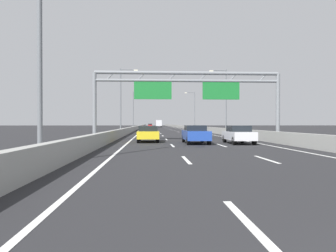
{
  "coord_description": "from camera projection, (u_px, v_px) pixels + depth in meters",
  "views": [
    {
      "loc": [
        -3.38,
        -1.5,
        1.63
      ],
      "look_at": [
        -0.11,
        58.21,
        1.1
      ],
      "focal_mm": 34.08,
      "sensor_mm": 36.0,
      "label": 1
    }
  ],
  "objects": [
    {
      "name": "lane_dash_right_6",
      "position": [
        178.0,
        132.0,
        59.2
      ],
      "size": [
        0.16,
        3.0,
        0.01
      ],
      "primitive_type": "cube",
      "color": "white",
      "rests_on": "ground_plane"
    },
    {
      "name": "lane_dash_right_8",
      "position": [
        172.0,
        130.0,
        77.18
      ],
      "size": [
        0.16,
        3.0,
        0.01
      ],
      "primitive_type": "cube",
      "color": "white",
      "rests_on": "ground_plane"
    },
    {
      "name": "edge_line_left",
      "position": [
        144.0,
        129.0,
        89.27
      ],
      "size": [
        0.16,
        176.0,
        0.01
      ],
      "primitive_type": "cube",
      "color": "white",
      "rests_on": "ground_plane"
    },
    {
      "name": "box_truck",
      "position": [
        159.0,
        123.0,
        131.94
      ],
      "size": [
        2.32,
        8.96,
        2.88
      ],
      "color": "#B21E19",
      "rests_on": "ground_plane"
    },
    {
      "name": "lane_dash_left_15",
      "position": [
        154.0,
        127.0,
        139.88
      ],
      "size": [
        0.16,
        3.0,
        0.01
      ],
      "primitive_type": "cube",
      "color": "white",
      "rests_on": "ground_plane"
    },
    {
      "name": "lane_dash_right_12",
      "position": [
        165.0,
        128.0,
        113.12
      ],
      "size": [
        0.16,
        3.0,
        0.01
      ],
      "primitive_type": "cube",
      "color": "white",
      "rests_on": "ground_plane"
    },
    {
      "name": "white_car",
      "position": [
        239.0,
        134.0,
        25.27
      ],
      "size": [
        1.74,
        4.2,
        1.45
      ],
      "color": "silver",
      "rests_on": "ground_plane"
    },
    {
      "name": "lane_dash_left_4",
      "position": [
        163.0,
        136.0,
        41.03
      ],
      "size": [
        0.16,
        3.0,
        0.01
      ],
      "primitive_type": "cube",
      "color": "white",
      "rests_on": "ground_plane"
    },
    {
      "name": "sign_gantry",
      "position": [
        188.0,
        88.0,
        29.01
      ],
      "size": [
        17.17,
        0.36,
        6.36
      ],
      "color": "gray",
      "rests_on": "ground_plane"
    },
    {
      "name": "lane_dash_left_12",
      "position": [
        155.0,
        128.0,
        112.92
      ],
      "size": [
        0.16,
        3.0,
        0.01
      ],
      "primitive_type": "cube",
      "color": "white",
      "rests_on": "ground_plane"
    },
    {
      "name": "lane_dash_right_7",
      "position": [
        175.0,
        131.0,
        68.19
      ],
      "size": [
        0.16,
        3.0,
        0.01
      ],
      "primitive_type": "cube",
      "color": "white",
      "rests_on": "ground_plane"
    },
    {
      "name": "lane_dash_left_2",
      "position": [
        172.0,
        146.0,
        23.06
      ],
      "size": [
        0.16,
        3.0,
        0.01
      ],
      "primitive_type": "cube",
      "color": "white",
      "rests_on": "ground_plane"
    },
    {
      "name": "lane_dash_right_10",
      "position": [
        168.0,
        129.0,
        95.15
      ],
      "size": [
        0.16,
        3.0,
        0.01
      ],
      "primitive_type": "cube",
      "color": "white",
      "rests_on": "ground_plane"
    },
    {
      "name": "streetlamp_left_far",
      "position": [
        134.0,
        108.0,
        79.38
      ],
      "size": [
        2.58,
        0.28,
        9.5
      ],
      "color": "slate",
      "rests_on": "ground_plane"
    },
    {
      "name": "lane_dash_right_5",
      "position": [
        183.0,
        133.0,
        50.22
      ],
      "size": [
        0.16,
        3.0,
        0.01
      ],
      "primitive_type": "cube",
      "color": "white",
      "rests_on": "ground_plane"
    },
    {
      "name": "lane_dash_left_16",
      "position": [
        154.0,
        127.0,
        148.87
      ],
      "size": [
        0.16,
        3.0,
        0.01
      ],
      "primitive_type": "cube",
      "color": "white",
      "rests_on": "ground_plane"
    },
    {
      "name": "lane_dash_left_9",
      "position": [
        156.0,
        129.0,
        85.97
      ],
      "size": [
        0.16,
        3.0,
        0.01
      ],
      "primitive_type": "cube",
      "color": "white",
      "rests_on": "ground_plane"
    },
    {
      "name": "blue_car",
      "position": [
        195.0,
        134.0,
        25.5
      ],
      "size": [
        1.8,
        4.48,
        1.46
      ],
      "color": "#2347AD",
      "rests_on": "ground_plane"
    },
    {
      "name": "barrier_right",
      "position": [
        180.0,
        126.0,
        111.9
      ],
      "size": [
        0.45,
        220.0,
        0.95
      ],
      "color": "#9E9E99",
      "rests_on": "ground_plane"
    },
    {
      "name": "lane_dash_right_3",
      "position": [
        202.0,
        139.0,
        32.25
      ],
      "size": [
        0.16,
        3.0,
        0.01
      ],
      "primitive_type": "cube",
      "color": "white",
      "rests_on": "ground_plane"
    },
    {
      "name": "streetlamp_right_mid",
      "position": [
        225.0,
        98.0,
        46.72
      ],
      "size": [
        2.58,
        0.28,
        9.5
      ],
      "color": "slate",
      "rests_on": "ground_plane"
    },
    {
      "name": "lane_dash_left_7",
      "position": [
        158.0,
        131.0,
        67.99
      ],
      "size": [
        0.16,
        3.0,
        0.01
      ],
      "primitive_type": "cube",
      "color": "white",
      "rests_on": "ground_plane"
    },
    {
      "name": "lane_dash_left_1",
      "position": [
        186.0,
        160.0,
        14.08
      ],
      "size": [
        0.16,
        3.0,
        0.01
      ],
      "primitive_type": "cube",
      "color": "white",
      "rests_on": "ground_plane"
    },
    {
      "name": "barrier_left",
      "position": [
        140.0,
        126.0,
        111.14
      ],
      "size": [
        0.45,
        220.0,
        0.95
      ],
      "color": "#9E9E99",
      "rests_on": "ground_plane"
    },
    {
      "name": "red_car",
      "position": [
        150.0,
        125.0,
        137.71
      ],
      "size": [
        1.84,
        4.58,
        1.43
      ],
      "color": "red",
      "rests_on": "ground_plane"
    },
    {
      "name": "lane_dash_left_3",
      "position": [
        166.0,
        139.0,
        32.05
      ],
      "size": [
        0.16,
        3.0,
        0.01
      ],
      "primitive_type": "cube",
      "color": "white",
      "rests_on": "ground_plane"
    },
    {
      "name": "lane_dash_right_9",
      "position": [
        170.0,
        129.0,
        86.16
      ],
      "size": [
        0.16,
        3.0,
        0.01
      ],
      "primitive_type": "cube",
      "color": "white",
      "rests_on": "ground_plane"
    },
    {
      "name": "lane_dash_left_11",
      "position": [
        155.0,
        128.0,
        103.94
      ],
      "size": [
        0.16,
        3.0,
        0.01
      ],
      "primitive_type": "cube",
      "color": "white",
      "rests_on": "ground_plane"
    },
    {
      "name": "lane_dash_right_2",
      "position": [
        221.0,
        145.0,
        23.26
      ],
      "size": [
        0.16,
        3.0,
        0.01
      ],
      "primitive_type": "cube",
      "color": "white",
      "rests_on": "ground_plane"
    },
    {
      "name": "lane_dash_left_14",
      "position": [
        154.0,
        127.0,
        130.9
      ],
      "size": [
        0.16,
        3.0,
        0.01
      ],
      "primitive_type": "cube",
      "color": "white",
      "rests_on": "ground_plane"
    },
    {
      "name": "lane_dash_right_4",
      "position": [
        191.0,
        136.0,
        41.23
      ],
      "size": [
        0.16,
        3.0,
        0.01
      ],
      "primitive_type": "cube",
      "color": "white",
      "rests_on": "ground_plane"
    },
    {
      "name": "ground_plane",
      "position": [
        161.0,
        128.0,
        101.54
      ],
      "size": [
        260.0,
        260.0,
        0.0
      ],
      "primitive_type": "plane",
      "color": "#262628"
    },
    {
      "name": "lane_dash_right_14",
      "position": [
        163.0,
        127.0,
        131.09
      ],
      "size": [
        0.16,
        3.0,
        0.01
      ],
      "primitive_type": "cube",
      "color": "white",
      "rests_on": "ground_plane"
    },
    {
      "name": "lane_dash_left_10",
      "position": [
        156.0,
        129.0,
        94.95
      ],
      "size": [
        0.16,
        3.0,
        0.01
      ],
      "primitive_type": "cube",
      "color": "white",
      "rests_on": "ground_plane"
    },
    {
      "name": "yellow_car",
      "position": [
        148.0,
        134.0,
        27.71
      ],
      "size": [
        1.82,
        4.19,
        1.39
      ],
      "color": "yellow",
      "rests_on": "ground_plane"
    },
    {
      "name": "streetlamp_left_mid",
      "position": [
        122.0,
        97.0,
        45.9
      ],
      "size": [
        2.58,
        0.28,
        9.5
      ],
      "color": "slate",
      "rests_on": "ground_plane"
    },
    {
      "name": "streetlamp_left_near",
      "position": [
        46.0,
        27.0,
        12.43
      ],
      "size": [
        2.58,
        0.28,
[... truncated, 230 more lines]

